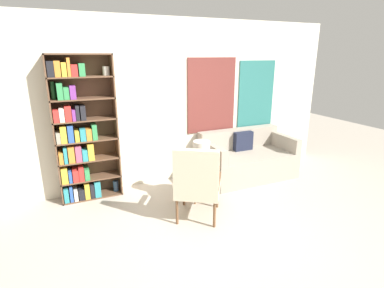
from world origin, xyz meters
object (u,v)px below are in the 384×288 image
(bookshelf, at_px, (80,134))
(armchair, at_px, (197,181))
(side_table, at_px, (202,170))
(couch, at_px, (246,159))
(table_lamp, at_px, (201,153))

(bookshelf, distance_m, armchair, 1.88)
(side_table, bearing_deg, bookshelf, 153.19)
(bookshelf, distance_m, side_table, 1.86)
(bookshelf, bearing_deg, side_table, -26.81)
(couch, distance_m, table_lamp, 1.37)
(couch, height_order, table_lamp, table_lamp)
(side_table, xyz_separation_m, table_lamp, (-0.02, -0.02, 0.28))
(couch, bearing_deg, bookshelf, 174.23)
(couch, distance_m, side_table, 1.28)
(armchair, xyz_separation_m, table_lamp, (0.29, 0.48, 0.20))
(table_lamp, bearing_deg, armchair, -121.53)
(couch, relative_size, side_table, 2.95)
(side_table, bearing_deg, armchair, -121.63)
(bookshelf, height_order, armchair, bookshelf)
(armchair, bearing_deg, couch, 34.96)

